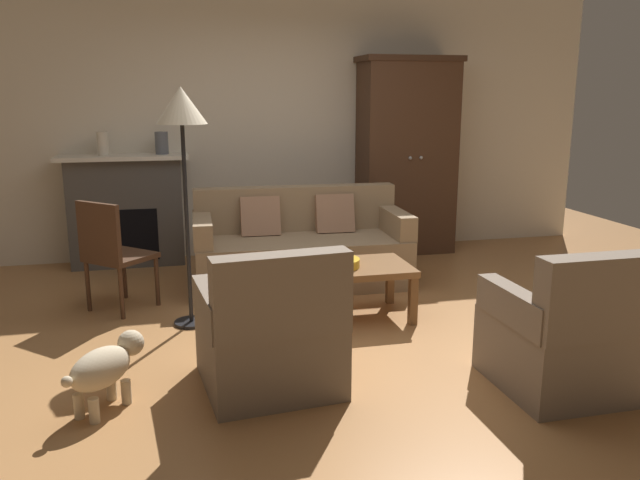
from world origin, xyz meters
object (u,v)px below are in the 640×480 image
Objects in this scene: fireplace at (127,210)px; armoire at (406,156)px; book_stack at (310,261)px; floor_lamp at (182,120)px; mantel_vase_slate at (162,143)px; side_chair_wooden at (112,249)px; mantel_vase_cream at (103,144)px; fruit_bowl at (338,263)px; armchair_near_left at (271,337)px; coffee_table at (339,273)px; armchair_near_right at (569,339)px; dog at (105,367)px; couch at (301,249)px.

fireplace is 2.99m from armoire.
floor_lamp is (-0.91, 0.08, 1.06)m from book_stack.
book_stack is at bearing -127.75° from armoire.
mantel_vase_slate is 1.68m from side_chair_wooden.
mantel_vase_cream is (-1.64, 1.98, 0.77)m from book_stack.
armoire is at bearing 25.25° from side_chair_wooden.
fireplace reaches higher than side_chair_wooden.
armoire reaches higher than floor_lamp.
mantel_vase_cream is at bearing 131.90° from fruit_bowl.
armoire reaches higher than fireplace.
armoire is 3.70m from armchair_near_left.
coffee_table is at bearing -6.50° from floor_lamp.
mantel_vase_slate is at bearing -2.70° from fireplace.
armchair_near_right is (2.67, -3.54, -0.25)m from fireplace.
dog is at bearing -89.00° from fireplace.
fruit_bowl is at bearing -115.78° from coffee_table.
fireplace is 3.84× the size of fruit_bowl.
dog is at bearing -87.13° from side_chair_wooden.
mantel_vase_slate is 0.25× the size of armchair_near_right.
fruit_bowl is at bearing 34.25° from dog.
fireplace is at bearing 106.06° from floor_lamp.
coffee_table is 1.28m from armchair_near_left.
couch is 1.05m from fruit_bowl.
armchair_near_left is at bearing -79.03° from mantel_vase_slate.
mantel_vase_slate is at bearing 0.00° from mantel_vase_cream.
fireplace reaches higher than armchair_near_right.
armchair_near_left is at bearing -106.09° from couch.
mantel_vase_slate is 0.25× the size of side_chair_wooden.
armoire is at bearing -1.51° from fireplace.
fireplace is 5.51× the size of mantel_vase_cream.
mantel_vase_cream reaches higher than side_chair_wooden.
fireplace reaches higher than armchair_near_left.
couch is 1.11× the size of floor_lamp.
couch is at bearing -144.89° from armoire.
side_chair_wooden is (0.15, -1.47, -0.72)m from mantel_vase_cream.
armchair_near_left is at bearing -123.04° from coffee_table.
dog is at bearing -145.75° from fruit_bowl.
armoire reaches higher than coffee_table.
couch reaches higher than dog.
book_stack is at bearing 128.20° from armchair_near_right.
coffee_table reaches higher than dog.
armchair_near_left is at bearing -122.92° from armoire.
floor_lamp is (0.58, -0.44, 1.01)m from side_chair_wooden.
fireplace is 2.66m from fruit_bowl.
floor_lamp is (-1.03, -0.88, 1.21)m from couch.
fireplace is 2.63× the size of dog.
armchair_near_right is 1.84× the size of dog.
mantel_vase_cream is (-0.18, -0.02, 0.67)m from fireplace.
armchair_near_left is at bearing -123.19° from fruit_bowl.
book_stack is 2.39m from mantel_vase_slate.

